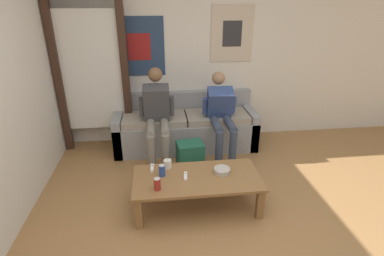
{
  "coord_description": "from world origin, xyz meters",
  "views": [
    {
      "loc": [
        -0.56,
        -1.93,
        2.08
      ],
      "look_at": [
        -0.18,
        1.22,
        0.68
      ],
      "focal_mm": 28.0,
      "sensor_mm": 36.0,
      "label": 1
    }
  ],
  "objects_px": {
    "drink_can_blue": "(162,171)",
    "game_controller_near_right": "(152,168)",
    "couch": "(185,128)",
    "pillar_candle": "(168,164)",
    "drink_can_red": "(157,184)",
    "backpack": "(190,159)",
    "game_controller_near_left": "(186,176)",
    "person_seated_teen": "(221,113)",
    "coffee_table": "(197,181)",
    "person_seated_adult": "(157,114)",
    "ceramic_bowl": "(222,170)"
  },
  "relations": [
    {
      "from": "person_seated_teen",
      "to": "backpack",
      "type": "relative_size",
      "value": 2.81
    },
    {
      "from": "game_controller_near_left",
      "to": "coffee_table",
      "type": "bearing_deg",
      "value": -4.99
    },
    {
      "from": "coffee_table",
      "to": "person_seated_teen",
      "type": "height_order",
      "value": "person_seated_teen"
    },
    {
      "from": "backpack",
      "to": "game_controller_near_right",
      "type": "xyz_separation_m",
      "value": [
        -0.47,
        -0.47,
        0.18
      ]
    },
    {
      "from": "pillar_candle",
      "to": "game_controller_near_left",
      "type": "distance_m",
      "value": 0.27
    },
    {
      "from": "person_seated_teen",
      "to": "game_controller_near_left",
      "type": "xyz_separation_m",
      "value": [
        -0.6,
        -1.08,
        -0.26
      ]
    },
    {
      "from": "couch",
      "to": "game_controller_near_right",
      "type": "relative_size",
      "value": 14.1
    },
    {
      "from": "couch",
      "to": "pillar_candle",
      "type": "xyz_separation_m",
      "value": [
        -0.32,
        -1.22,
        0.12
      ]
    },
    {
      "from": "backpack",
      "to": "pillar_candle",
      "type": "bearing_deg",
      "value": -122.86
    },
    {
      "from": "game_controller_near_left",
      "to": "game_controller_near_right",
      "type": "distance_m",
      "value": 0.4
    },
    {
      "from": "coffee_table",
      "to": "person_seated_adult",
      "type": "bearing_deg",
      "value": 109.87
    },
    {
      "from": "person_seated_adult",
      "to": "drink_can_blue",
      "type": "xyz_separation_m",
      "value": [
        0.03,
        -1.0,
        -0.25
      ]
    },
    {
      "from": "backpack",
      "to": "drink_can_red",
      "type": "distance_m",
      "value": 0.98
    },
    {
      "from": "drink_can_blue",
      "to": "drink_can_red",
      "type": "distance_m",
      "value": 0.25
    },
    {
      "from": "person_seated_adult",
      "to": "game_controller_near_right",
      "type": "height_order",
      "value": "person_seated_adult"
    },
    {
      "from": "coffee_table",
      "to": "person_seated_teen",
      "type": "distance_m",
      "value": 1.23
    },
    {
      "from": "person_seated_teen",
      "to": "game_controller_near_left",
      "type": "bearing_deg",
      "value": -118.86
    },
    {
      "from": "person_seated_teen",
      "to": "backpack",
      "type": "xyz_separation_m",
      "value": [
        -0.47,
        -0.4,
        -0.44
      ]
    },
    {
      "from": "person_seated_teen",
      "to": "ceramic_bowl",
      "type": "relative_size",
      "value": 6.5
    },
    {
      "from": "game_controller_near_right",
      "to": "person_seated_teen",
      "type": "bearing_deg",
      "value": 42.93
    },
    {
      "from": "backpack",
      "to": "game_controller_near_right",
      "type": "bearing_deg",
      "value": -135.11
    },
    {
      "from": "game_controller_near_right",
      "to": "backpack",
      "type": "bearing_deg",
      "value": 44.89
    },
    {
      "from": "coffee_table",
      "to": "game_controller_near_left",
      "type": "relative_size",
      "value": 8.99
    },
    {
      "from": "pillar_candle",
      "to": "game_controller_near_left",
      "type": "relative_size",
      "value": 0.74
    },
    {
      "from": "game_controller_near_left",
      "to": "game_controller_near_right",
      "type": "height_order",
      "value": "same"
    },
    {
      "from": "coffee_table",
      "to": "game_controller_near_left",
      "type": "xyz_separation_m",
      "value": [
        -0.12,
        0.01,
        0.06
      ]
    },
    {
      "from": "ceramic_bowl",
      "to": "game_controller_near_right",
      "type": "height_order",
      "value": "ceramic_bowl"
    },
    {
      "from": "couch",
      "to": "game_controller_near_right",
      "type": "bearing_deg",
      "value": -111.71
    },
    {
      "from": "couch",
      "to": "person_seated_adult",
      "type": "relative_size",
      "value": 1.65
    },
    {
      "from": "coffee_table",
      "to": "pillar_candle",
      "type": "bearing_deg",
      "value": 143.46
    },
    {
      "from": "couch",
      "to": "backpack",
      "type": "relative_size",
      "value": 5.01
    },
    {
      "from": "person_seated_teen",
      "to": "drink_can_red",
      "type": "relative_size",
      "value": 9.26
    },
    {
      "from": "drink_can_red",
      "to": "game_controller_near_right",
      "type": "distance_m",
      "value": 0.39
    },
    {
      "from": "pillar_candle",
      "to": "person_seated_teen",
      "type": "bearing_deg",
      "value": 48.55
    },
    {
      "from": "couch",
      "to": "game_controller_near_left",
      "type": "distance_m",
      "value": 1.44
    },
    {
      "from": "coffee_table",
      "to": "pillar_candle",
      "type": "relative_size",
      "value": 12.23
    },
    {
      "from": "person_seated_teen",
      "to": "game_controller_near_right",
      "type": "distance_m",
      "value": 1.31
    },
    {
      "from": "couch",
      "to": "backpack",
      "type": "bearing_deg",
      "value": -91.11
    },
    {
      "from": "pillar_candle",
      "to": "coffee_table",
      "type": "bearing_deg",
      "value": -36.54
    },
    {
      "from": "person_seated_adult",
      "to": "person_seated_teen",
      "type": "xyz_separation_m",
      "value": [
        0.86,
        0.02,
        -0.04
      ]
    },
    {
      "from": "backpack",
      "to": "coffee_table",
      "type": "bearing_deg",
      "value": -90.57
    },
    {
      "from": "backpack",
      "to": "game_controller_near_left",
      "type": "xyz_separation_m",
      "value": [
        -0.13,
        -0.68,
        0.18
      ]
    },
    {
      "from": "person_seated_adult",
      "to": "pillar_candle",
      "type": "relative_size",
      "value": 11.51
    },
    {
      "from": "person_seated_adult",
      "to": "drink_can_red",
      "type": "height_order",
      "value": "person_seated_adult"
    },
    {
      "from": "game_controller_near_left",
      "to": "game_controller_near_right",
      "type": "xyz_separation_m",
      "value": [
        -0.34,
        0.21,
        0.0
      ]
    },
    {
      "from": "coffee_table",
      "to": "drink_can_blue",
      "type": "bearing_deg",
      "value": 168.96
    },
    {
      "from": "person_seated_adult",
      "to": "pillar_candle",
      "type": "distance_m",
      "value": 0.9
    },
    {
      "from": "couch",
      "to": "drink_can_red",
      "type": "distance_m",
      "value": 1.67
    },
    {
      "from": "couch",
      "to": "drink_can_red",
      "type": "bearing_deg",
      "value": -105.07
    },
    {
      "from": "drink_can_blue",
      "to": "game_controller_near_right",
      "type": "relative_size",
      "value": 0.85
    }
  ]
}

